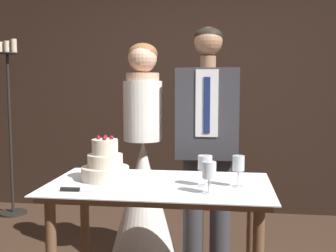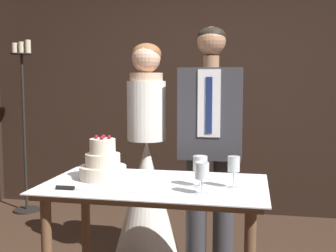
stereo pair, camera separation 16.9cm
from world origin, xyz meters
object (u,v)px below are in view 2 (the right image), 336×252
object	(u,v)px
wine_glass_middle	(200,164)
groom	(210,138)
cake_table	(155,204)
wine_glass_near	(234,166)
tiered_cake	(103,164)
cake_knife	(80,189)
wine_glass_far	(202,172)
bride	(147,187)
candle_stand	(24,126)

from	to	relation	value
wine_glass_middle	groom	distance (m)	0.75
cake_table	wine_glass_near	xyz separation A→B (m)	(0.43, -0.02, 0.24)
tiered_cake	wine_glass_middle	size ratio (longest dim) A/B	1.63
cake_knife	tiered_cake	bearing A→B (deg)	82.33
groom	cake_table	bearing A→B (deg)	-107.75
wine_glass_middle	wine_glass_far	distance (m)	0.15
cake_table	wine_glass_near	size ratio (longest dim) A/B	7.26
wine_glass_middle	wine_glass_far	bearing A→B (deg)	-79.78
wine_glass_far	cake_knife	bearing A→B (deg)	-175.25
wine_glass_middle	groom	world-z (taller)	groom
bride	candle_stand	distance (m)	1.97
cake_table	cake_knife	bearing A→B (deg)	-146.84
wine_glass_middle	tiered_cake	bearing A→B (deg)	173.19
wine_glass_near	cake_knife	bearing A→B (deg)	-164.84
wine_glass_middle	wine_glass_near	bearing A→B (deg)	2.71
wine_glass_near	wine_glass_middle	xyz separation A→B (m)	(-0.18, -0.01, 0.00)
wine_glass_near	groom	xyz separation A→B (m)	(-0.20, 0.74, 0.04)
bride	cake_knife	bearing A→B (deg)	-96.79
groom	cake_knife	bearing A→B (deg)	-121.28
wine_glass_near	groom	bearing A→B (deg)	104.79
wine_glass_far	candle_stand	distance (m)	2.91
cake_knife	bride	world-z (taller)	bride
tiered_cake	groom	distance (m)	0.88
cake_table	candle_stand	world-z (taller)	candle_stand
cake_knife	groom	xyz separation A→B (m)	(0.58, 0.95, 0.15)
cake_knife	wine_glass_near	bearing A→B (deg)	13.51
tiered_cake	wine_glass_far	size ratio (longest dim) A/B	1.68
candle_stand	cake_table	bearing A→B (deg)	-44.57
cake_table	wine_glass_far	world-z (taller)	wine_glass_far
wine_glass_near	wine_glass_middle	bearing A→B (deg)	-177.29
tiered_cake	wine_glass_middle	distance (m)	0.58
bride	cake_table	bearing A→B (deg)	-72.26
cake_knife	wine_glass_far	xyz separation A→B (m)	(0.63, 0.05, 0.10)
cake_table	tiered_cake	xyz separation A→B (m)	(-0.32, 0.04, 0.21)
wine_glass_near	wine_glass_middle	size ratio (longest dim) A/B	1.02
wine_glass_far	wine_glass_near	bearing A→B (deg)	46.60
tiered_cake	cake_knife	size ratio (longest dim) A/B	0.64
cake_table	wine_glass_middle	world-z (taller)	wine_glass_middle
wine_glass_far	bride	world-z (taller)	bride
tiered_cake	wine_glass_far	distance (m)	0.64
cake_knife	wine_glass_far	size ratio (longest dim) A/B	2.64
cake_table	tiered_cake	bearing A→B (deg)	172.20
candle_stand	wine_glass_middle	bearing A→B (deg)	-41.29
groom	candle_stand	bearing A→B (deg)	152.32
wine_glass_far	groom	size ratio (longest dim) A/B	0.09
candle_stand	groom	bearing A→B (deg)	-27.68
cake_table	wine_glass_middle	distance (m)	0.35
wine_glass_far	bride	distance (m)	1.09
wine_glass_near	tiered_cake	bearing A→B (deg)	175.43
wine_glass_far	bride	xyz separation A→B (m)	(-0.51, 0.90, -0.32)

